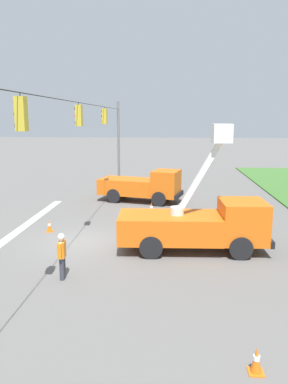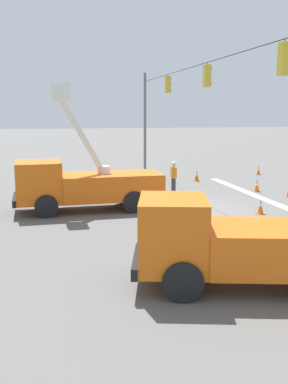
{
  "view_description": "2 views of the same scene",
  "coord_description": "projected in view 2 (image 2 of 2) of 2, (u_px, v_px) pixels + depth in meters",
  "views": [
    {
      "loc": [
        17.08,
        4.21,
        5.9
      ],
      "look_at": [
        -1.83,
        2.86,
        2.15
      ],
      "focal_mm": 35.0,
      "sensor_mm": 36.0,
      "label": 1
    },
    {
      "loc": [
        -19.47,
        6.95,
        4.49
      ],
      "look_at": [
        -2.09,
        3.27,
        1.29
      ],
      "focal_mm": 42.0,
      "sensor_mm": 36.0,
      "label": 2
    }
  ],
  "objects": [
    {
      "name": "signal_gantry",
      "position": [
        206.0,
        112.0,
        20.15
      ],
      "size": [
        26.2,
        0.33,
        7.2
      ],
      "color": "slate",
      "rests_on": "ground"
    },
    {
      "name": "traffic_cone_near_bucket",
      "position": [
        261.0,
        207.0,
        19.87
      ],
      "size": [
        0.36,
        0.36,
        0.67
      ],
      "color": "orange",
      "rests_on": "ground"
    },
    {
      "name": "traffic_cone_lane_edge_b",
      "position": [
        257.0,
        185.0,
        25.4
      ],
      "size": [
        0.36,
        0.36,
        0.72
      ],
      "color": "orange",
      "rests_on": "ground"
    },
    {
      "name": "traffic_cone_mid_right",
      "position": [
        258.0,
        170.0,
        32.13
      ],
      "size": [
        0.36,
        0.36,
        0.66
      ],
      "color": "orange",
      "rests_on": "ground"
    },
    {
      "name": "traffic_cone_foreground_right",
      "position": [
        61.0,
        178.0,
        28.37
      ],
      "size": [
        0.36,
        0.36,
        0.68
      ],
      "color": "orange",
      "rests_on": "ground"
    },
    {
      "name": "ground_plane",
      "position": [
        203.0,
        209.0,
        20.96
      ],
      "size": [
        200.0,
        200.0,
        0.0
      ],
      "primitive_type": "plane",
      "color": "#605E5B"
    },
    {
      "name": "traffic_cone_far_left",
      "position": [
        197.0,
        175.0,
        29.2
      ],
      "size": [
        0.36,
        0.36,
        0.74
      ],
      "color": "orange",
      "rests_on": "ground"
    },
    {
      "name": "utility_truck_bucket_lift",
      "position": [
        83.0,
        182.0,
        20.37
      ],
      "size": [
        2.57,
        6.75,
        5.67
      ],
      "color": "orange",
      "rests_on": "ground"
    },
    {
      "name": "utility_truck_support_near",
      "position": [
        238.0,
        243.0,
        11.5
      ],
      "size": [
        3.58,
        6.21,
        2.32
      ],
      "color": "orange",
      "rests_on": "ground"
    },
    {
      "name": "road_worker",
      "position": [
        174.0,
        175.0,
        24.82
      ],
      "size": [
        0.65,
        0.26,
        1.77
      ],
      "color": "#383842",
      "rests_on": "ground"
    },
    {
      "name": "traffic_cone_lane_edge_a",
      "position": [
        171.0,
        235.0,
        14.97
      ],
      "size": [
        0.36,
        0.36,
        0.81
      ],
      "color": "orange",
      "rests_on": "ground"
    }
  ]
}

